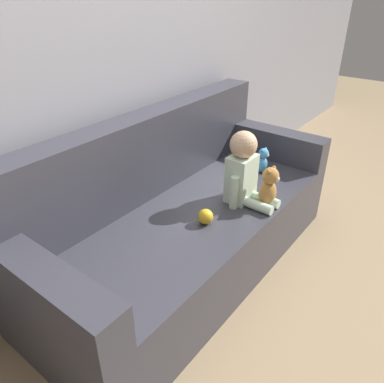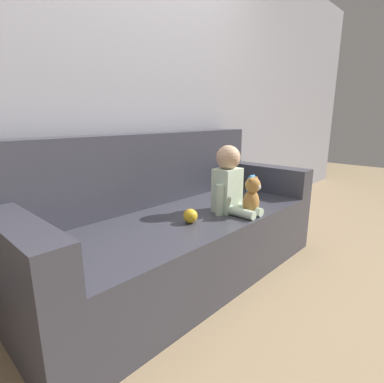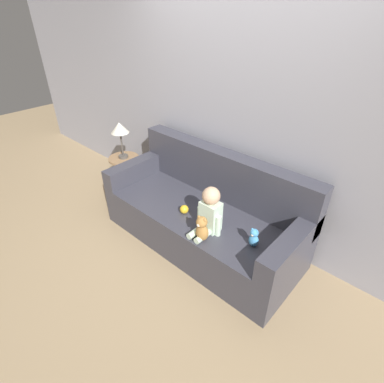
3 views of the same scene
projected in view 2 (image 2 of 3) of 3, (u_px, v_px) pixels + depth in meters
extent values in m
plane|color=#9E8460|center=(181.00, 274.00, 2.04)|extent=(12.00, 12.00, 0.00)
cube|color=#93939E|center=(127.00, 79.00, 2.07)|extent=(8.00, 0.05, 2.60)
cube|color=#383842|center=(181.00, 245.00, 1.99)|extent=(2.07, 0.86, 0.43)
cube|color=#383842|center=(146.00, 170.00, 2.10)|extent=(2.07, 0.18, 0.50)
cube|color=#383842|center=(15.00, 243.00, 1.24)|extent=(0.16, 0.86, 0.21)
cube|color=#383842|center=(259.00, 177.00, 2.58)|extent=(0.16, 0.86, 0.21)
cube|color=silver|center=(227.00, 190.00, 1.97)|extent=(0.17, 0.13, 0.29)
sphere|color=tan|center=(228.00, 158.00, 1.92)|extent=(0.16, 0.16, 0.16)
cylinder|color=silver|center=(242.00, 213.00, 1.87)|extent=(0.06, 0.17, 0.06)
cylinder|color=silver|center=(250.00, 210.00, 1.93)|extent=(0.06, 0.17, 0.06)
cylinder|color=silver|center=(220.00, 200.00, 1.89)|extent=(0.05, 0.05, 0.20)
cylinder|color=silver|center=(239.00, 194.00, 2.04)|extent=(0.05, 0.05, 0.20)
ellipsoid|color=#AD7A3D|center=(251.00, 202.00, 1.91)|extent=(0.12, 0.10, 0.16)
sphere|color=#AD7A3D|center=(253.00, 185.00, 1.88)|extent=(0.10, 0.10, 0.10)
sphere|color=#AD7A3D|center=(250.00, 180.00, 1.84)|extent=(0.03, 0.03, 0.03)
sphere|color=#AD7A3D|center=(256.00, 179.00, 1.89)|extent=(0.03, 0.03, 0.03)
sphere|color=beige|center=(258.00, 187.00, 1.85)|extent=(0.03, 0.03, 0.03)
ellipsoid|color=#4C9EDB|center=(251.00, 190.00, 2.33)|extent=(0.09, 0.07, 0.12)
sphere|color=#4C9EDB|center=(252.00, 180.00, 2.31)|extent=(0.07, 0.07, 0.07)
sphere|color=#4C9EDB|center=(251.00, 177.00, 2.28)|extent=(0.02, 0.02, 0.02)
sphere|color=#4C9EDB|center=(254.00, 176.00, 2.32)|extent=(0.02, 0.02, 0.02)
sphere|color=beige|center=(255.00, 181.00, 2.29)|extent=(0.02, 0.02, 0.02)
sphere|color=gold|center=(190.00, 216.00, 1.77)|extent=(0.09, 0.09, 0.09)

